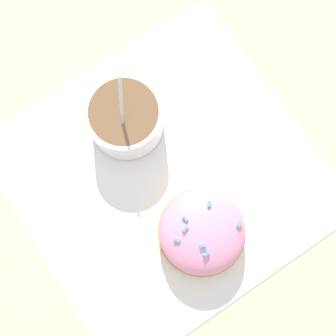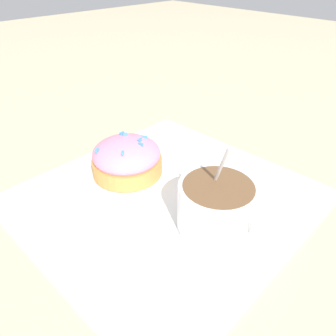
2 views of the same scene
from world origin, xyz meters
name	(u,v)px [view 1 (image 1 of 2)]	position (x,y,z in m)	size (l,w,h in m)	color
ground_plane	(165,177)	(0.00, 0.00, 0.00)	(3.00, 3.00, 0.00)	#C6B793
paper_napkin	(165,177)	(0.00, 0.00, 0.00)	(0.35, 0.36, 0.00)	white
coffee_cup	(125,117)	(-0.08, -0.01, 0.03)	(0.11, 0.09, 0.12)	white
frosted_pastry	(203,231)	(0.08, 0.00, 0.03)	(0.10, 0.10, 0.06)	#D19347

